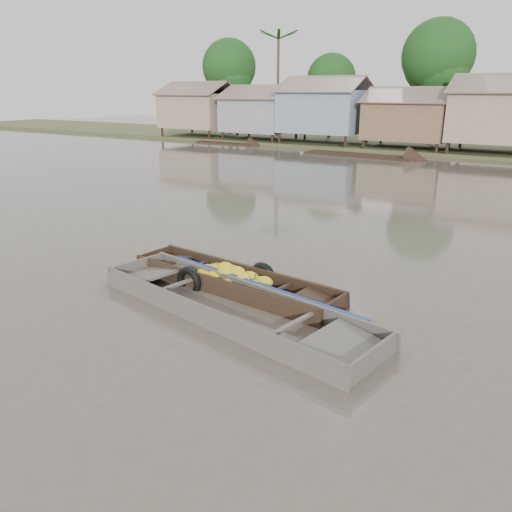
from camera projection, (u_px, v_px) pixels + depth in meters
The scene contains 3 objects.
ground at pixel (211, 292), 11.35m from camera, with size 120.00×120.00×0.00m, color #4F483C.
banana_boat at pixel (230, 280), 11.60m from camera, with size 5.54×1.88×0.77m.
viewer_boat at pixel (233, 311), 10.27m from camera, with size 6.86×2.94×0.54m.
Camera 1 is at (6.37, -8.41, 4.37)m, focal length 35.00 mm.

